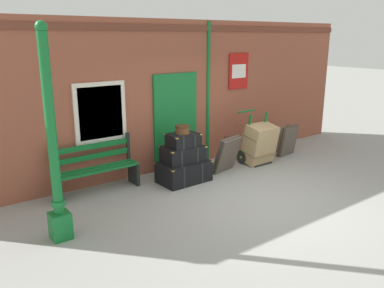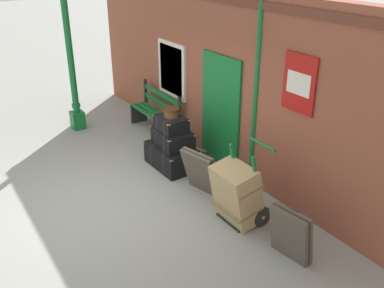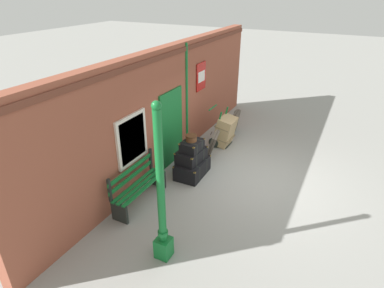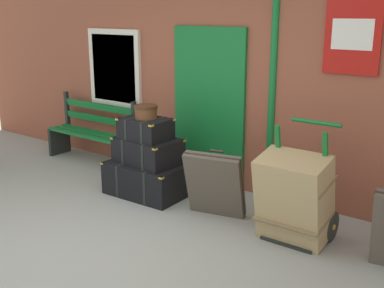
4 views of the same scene
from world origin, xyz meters
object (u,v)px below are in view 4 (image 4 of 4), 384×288
steamer_trunk_middle (148,151)px  round_hatbox (146,111)px  suitcase_charcoal (215,185)px  porters_trolley (300,211)px  platform_bench (93,133)px  large_brown_trunk (294,198)px  steamer_trunk_top (146,129)px  steamer_trunk_base (147,179)px

steamer_trunk_middle → round_hatbox: round_hatbox is taller
suitcase_charcoal → round_hatbox: bearing=175.0°
suitcase_charcoal → steamer_trunk_middle: bearing=174.7°
porters_trolley → suitcase_charcoal: bearing=-170.7°
round_hatbox → porters_trolley: porters_trolley is taller
platform_bench → large_brown_trunk: 3.75m
platform_bench → porters_trolley: bearing=-7.4°
steamer_trunk_top → large_brown_trunk: bearing=-2.6°
steamer_trunk_top → porters_trolley: (2.07, 0.08, -0.60)m
steamer_trunk_top → suitcase_charcoal: (1.10, -0.08, -0.48)m
round_hatbox → large_brown_trunk: size_ratio=0.31×
steamer_trunk_top → round_hatbox: bearing=102.0°
round_hatbox → steamer_trunk_base: bearing=-65.1°
steamer_trunk_middle → large_brown_trunk: size_ratio=0.89×
platform_bench → steamer_trunk_middle: platform_bench is taller
steamer_trunk_base → round_hatbox: 0.89m
platform_bench → porters_trolley: (3.69, -0.48, -0.17)m
steamer_trunk_base → steamer_trunk_top: steamer_trunk_top is taller
steamer_trunk_base → round_hatbox: (-0.01, 0.02, 0.89)m
steamer_trunk_top → large_brown_trunk: 2.11m
platform_bench → steamer_trunk_top: bearing=-19.0°
steamer_trunk_base → steamer_trunk_middle: steamer_trunk_middle is taller
porters_trolley → large_brown_trunk: porters_trolley is taller
round_hatbox → suitcase_charcoal: round_hatbox is taller
steamer_trunk_middle → steamer_trunk_top: 0.29m
steamer_trunk_middle → platform_bench: bearing=161.8°
platform_bench → suitcase_charcoal: platform_bench is taller
platform_bench → round_hatbox: size_ratio=5.47×
porters_trolley → steamer_trunk_base: bearing=-177.6°
platform_bench → steamer_trunk_base: 1.74m
porters_trolley → large_brown_trunk: (-0.00, -0.18, 0.20)m
steamer_trunk_middle → round_hatbox: bearing=-153.0°
steamer_trunk_middle → steamer_trunk_base: bearing=-92.9°
porters_trolley → large_brown_trunk: size_ratio=1.26×
steamer_trunk_middle → round_hatbox: (-0.01, -0.01, 0.52)m
steamer_trunk_middle → porters_trolley: 2.09m
porters_trolley → large_brown_trunk: 0.27m
steamer_trunk_middle → round_hatbox: 0.52m
large_brown_trunk → steamer_trunk_base: bearing=177.5°
platform_bench → steamer_trunk_base: size_ratio=1.56×
steamer_trunk_top → suitcase_charcoal: bearing=-4.1°
steamer_trunk_middle → suitcase_charcoal: 1.11m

